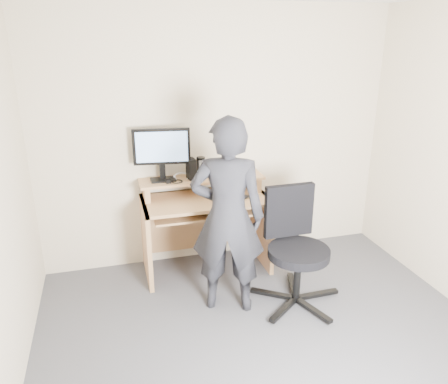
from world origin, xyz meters
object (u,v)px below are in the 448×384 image
desk (204,215)px  office_chair (295,243)px  person (228,217)px  monitor (162,150)px

desk → office_chair: (0.61, -0.79, -0.01)m
office_chair → person: person is taller
office_chair → person: bearing=173.4°
office_chair → monitor: bearing=137.1°
desk → person: person is taller
office_chair → person: (-0.58, 0.05, 0.29)m
person → office_chair: bearing=-165.6°
monitor → person: size_ratio=0.32×
desk → person: 0.79m
desk → person: bearing=-87.8°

